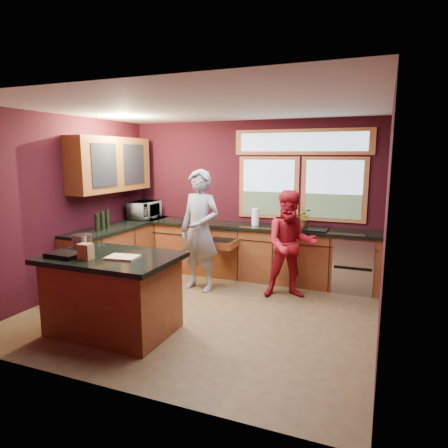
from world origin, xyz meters
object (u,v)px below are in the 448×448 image
Objects in this scene: island at (113,293)px; stock_pot at (82,242)px; cutting_board at (122,257)px; person_grey at (200,230)px; person_red at (291,245)px.

stock_pot is (-0.55, 0.15, 0.56)m from island.
cutting_board is 1.46× the size of stock_pot.
person_grey is at bearing 80.31° from island.
stock_pot is at bearing -161.01° from person_red.
person_grey reaches higher than cutting_board.
cutting_board is (-1.50, -2.02, 0.15)m from person_red.
person_red is (1.39, 0.18, -0.14)m from person_grey.
person_red reaches higher than cutting_board.
island is 6.46× the size of stock_pot.
island is at bearing 165.96° from cutting_board.
stock_pot reaches higher than island.
cutting_board is (-0.11, -1.84, 0.01)m from person_grey.
person_grey is at bearing 167.25° from person_red.
cutting_board is 0.78m from stock_pot.
stock_pot is at bearing -107.06° from person_grey.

